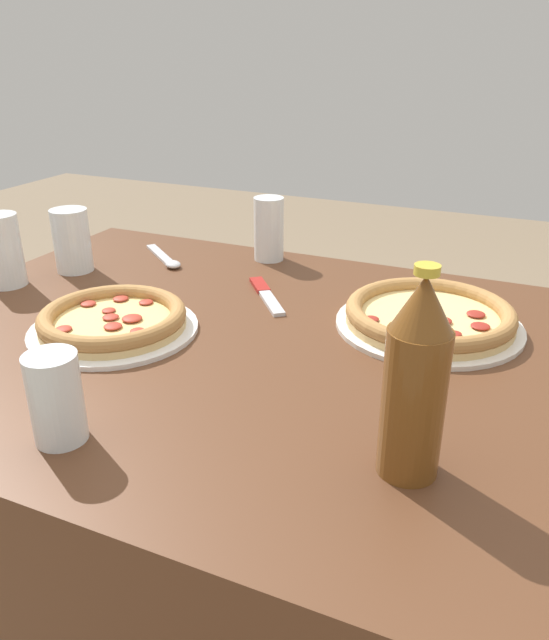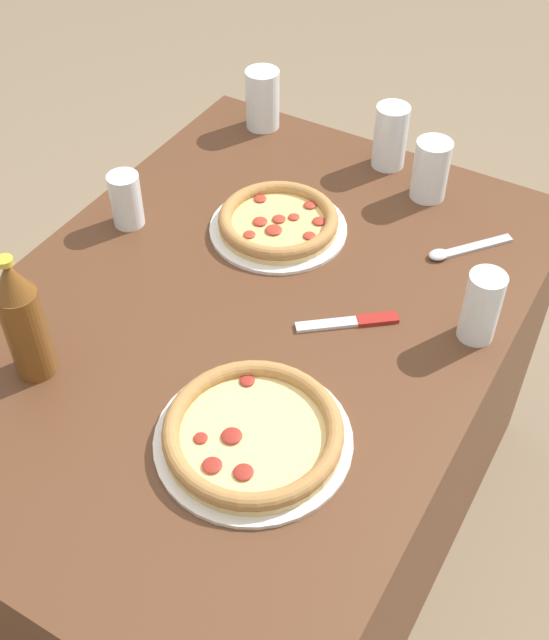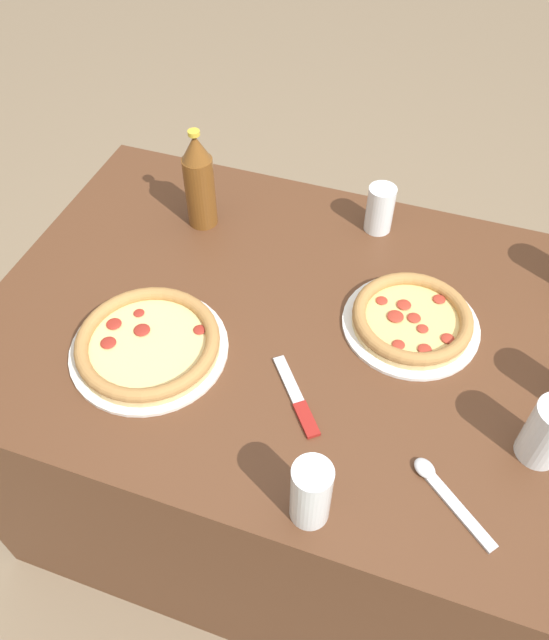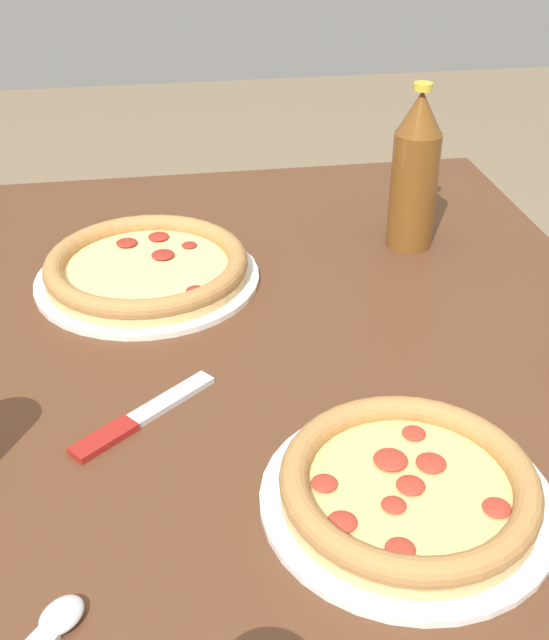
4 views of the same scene
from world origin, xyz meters
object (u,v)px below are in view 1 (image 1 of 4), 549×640
at_px(pizza_salami, 113,321).
at_px(spoon, 167,259).
at_px(glass_orange_juice, 269,232).
at_px(knife, 266,294).
at_px(glass_red_wine, 72,242).
at_px(pizza_veggie, 429,316).
at_px(glass_lemonade, 3,252).
at_px(glass_iced_tea, 57,402).
at_px(beer_bottle, 415,380).

bearing_deg(pizza_salami, spoon, -71.00).
relative_size(glass_orange_juice, spoon, 0.86).
bearing_deg(knife, pizza_salami, 56.51).
bearing_deg(knife, glass_orange_juice, -67.23).
distance_m(glass_orange_juice, glass_red_wine, 0.41).
xyz_separation_m(pizza_veggie, glass_lemonade, (0.80, 0.14, 0.05)).
bearing_deg(spoon, knife, 161.86).
bearing_deg(glass_red_wine, spoon, -139.07).
bearing_deg(glass_orange_juice, knife, 112.77).
xyz_separation_m(glass_red_wine, glass_lemonade, (0.06, 0.12, 0.01)).
relative_size(glass_iced_tea, glass_red_wine, 0.87).
distance_m(glass_iced_tea, beer_bottle, 0.42).
height_order(pizza_veggie, spoon, pizza_veggie).
relative_size(glass_iced_tea, spoon, 0.72).
height_order(glass_red_wine, knife, glass_red_wine).
bearing_deg(knife, spoon, -18.14).
height_order(glass_iced_tea, spoon, glass_iced_tea).
bearing_deg(glass_red_wine, glass_iced_tea, 128.79).
distance_m(pizza_salami, spoon, 0.36).
relative_size(glass_red_wine, glass_lemonade, 0.92).
xyz_separation_m(beer_bottle, knife, (0.37, -0.41, -0.11)).
relative_size(glass_red_wine, knife, 0.82).
height_order(glass_red_wine, glass_lemonade, glass_lemonade).
bearing_deg(glass_orange_juice, glass_iced_tea, 94.13).
xyz_separation_m(glass_red_wine, beer_bottle, (-0.79, 0.38, 0.05)).
xyz_separation_m(glass_iced_tea, glass_lemonade, (0.46, -0.37, 0.02)).
bearing_deg(glass_red_wine, beer_bottle, 154.39).
bearing_deg(spoon, glass_lemonade, 49.72).
distance_m(pizza_salami, pizza_veggie, 0.53).
bearing_deg(pizza_salami, pizza_veggie, -154.17).
bearing_deg(beer_bottle, glass_iced_tea, 15.60).
distance_m(glass_red_wine, glass_lemonade, 0.14).
height_order(glass_orange_juice, spoon, glass_orange_juice).
distance_m(glass_orange_juice, knife, 0.22).
height_order(glass_red_wine, spoon, glass_red_wine).
relative_size(pizza_salami, glass_lemonade, 1.96).
xyz_separation_m(pizza_veggie, spoon, (0.59, -0.11, -0.01)).
distance_m(pizza_salami, glass_orange_juice, 0.46).
bearing_deg(knife, glass_red_wine, 4.48).
xyz_separation_m(pizza_salami, glass_orange_juice, (-0.08, -0.45, 0.04)).
xyz_separation_m(glass_iced_tea, spoon, (0.25, -0.62, -0.05)).
height_order(glass_orange_juice, beer_bottle, beer_bottle).
bearing_deg(glass_iced_tea, spoon, -67.95).
relative_size(glass_orange_juice, glass_iced_tea, 1.20).
height_order(glass_orange_juice, knife, glass_orange_juice).
distance_m(glass_iced_tea, glass_lemonade, 0.59).
relative_size(glass_iced_tea, knife, 0.71).
bearing_deg(glass_red_wine, glass_lemonade, 61.98).
distance_m(knife, spoon, 0.30).
bearing_deg(pizza_veggie, glass_lemonade, 9.74).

